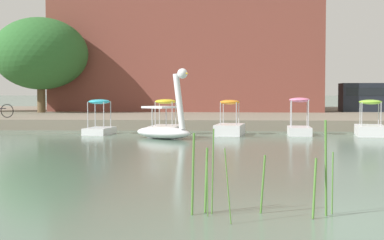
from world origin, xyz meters
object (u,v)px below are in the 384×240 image
(pedal_boat_orange, at_px, (230,125))
(tree_broadleaf_right, at_px, (41,54))
(pedal_boat_pink, at_px, (299,125))
(pedal_boat_lime, at_px, (370,126))
(pedal_boat_cyan, at_px, (99,122))
(pedal_boat_yellow, at_px, (166,125))
(parked_van, at_px, (374,96))
(swan_boat, at_px, (165,127))

(pedal_boat_orange, relative_size, tree_broadleaf_right, 0.26)
(pedal_boat_pink, relative_size, tree_broadleaf_right, 0.22)
(pedal_boat_lime, height_order, pedal_boat_cyan, pedal_boat_cyan)
(pedal_boat_orange, distance_m, pedal_boat_cyan, 5.60)
(pedal_boat_orange, distance_m, pedal_boat_yellow, 2.73)
(pedal_boat_cyan, bearing_deg, tree_broadleaf_right, 118.70)
(pedal_boat_orange, height_order, pedal_boat_yellow, pedal_boat_yellow)
(pedal_boat_yellow, xyz_separation_m, tree_broadleaf_right, (-9.39, 11.92, 3.86))
(pedal_boat_orange, bearing_deg, parked_van, 56.99)
(pedal_boat_orange, distance_m, parked_van, 17.87)
(pedal_boat_lime, height_order, pedal_boat_orange, pedal_boat_lime)
(tree_broadleaf_right, bearing_deg, pedal_boat_cyan, -61.30)
(swan_boat, bearing_deg, parked_van, 54.54)
(swan_boat, xyz_separation_m, pedal_boat_orange, (2.52, 2.22, -0.06))
(pedal_boat_lime, xyz_separation_m, pedal_boat_cyan, (-11.46, -0.00, 0.11))
(pedal_boat_cyan, bearing_deg, pedal_boat_orange, 0.02)
(swan_boat, distance_m, pedal_boat_orange, 3.36)
(pedal_boat_lime, bearing_deg, pedal_boat_yellow, -179.89)
(pedal_boat_lime, relative_size, tree_broadleaf_right, 0.27)
(pedal_boat_lime, distance_m, parked_van, 15.49)
(pedal_boat_pink, distance_m, pedal_boat_yellow, 5.67)
(pedal_boat_yellow, bearing_deg, pedal_boat_pink, 0.81)
(pedal_boat_pink, distance_m, pedal_boat_cyan, 8.54)
(pedal_boat_yellow, relative_size, tree_broadleaf_right, 0.25)
(swan_boat, height_order, pedal_boat_pink, swan_boat)
(pedal_boat_lime, xyz_separation_m, pedal_boat_yellow, (-8.59, -0.02, 0.01))
(swan_boat, distance_m, pedal_boat_yellow, 2.21)
(pedal_boat_lime, xyz_separation_m, pedal_boat_orange, (-5.86, 0.00, -0.01))
(pedal_boat_lime, bearing_deg, swan_boat, -165.16)
(pedal_boat_lime, relative_size, pedal_boat_pink, 1.22)
(pedal_boat_cyan, distance_m, tree_broadleaf_right, 14.08)
(pedal_boat_pink, height_order, pedal_boat_orange, pedal_boat_pink)
(pedal_boat_pink, bearing_deg, pedal_boat_orange, -178.78)
(pedal_boat_cyan, bearing_deg, parked_van, 44.32)
(pedal_boat_lime, distance_m, pedal_boat_yellow, 8.59)
(pedal_boat_pink, height_order, pedal_boat_yellow, pedal_boat_pink)
(pedal_boat_orange, relative_size, pedal_boat_cyan, 1.16)
(pedal_boat_orange, xyz_separation_m, tree_broadleaf_right, (-12.12, 11.90, 3.88))
(pedal_boat_lime, height_order, tree_broadleaf_right, tree_broadleaf_right)
(pedal_boat_cyan, bearing_deg, swan_boat, -35.74)
(tree_broadleaf_right, bearing_deg, pedal_boat_yellow, -51.78)
(pedal_boat_cyan, xyz_separation_m, tree_broadleaf_right, (-6.52, 11.90, 3.77))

